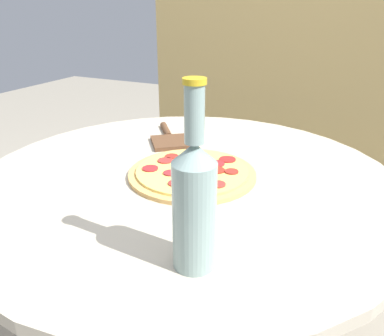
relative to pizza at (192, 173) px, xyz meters
name	(u,v)px	position (x,y,z in m)	size (l,w,h in m)	color
table	(186,225)	(-0.02, 0.00, -0.15)	(1.02, 1.02, 0.70)	#B2A893
fence_panel	(279,88)	(-0.02, 0.94, 0.03)	(1.22, 0.04, 1.47)	tan
pizza	(192,173)	(0.00, 0.00, 0.00)	(0.31, 0.31, 0.02)	tan
beer_bottle	(194,201)	(0.15, -0.30, 0.11)	(0.07, 0.07, 0.29)	gray
pizza_paddle	(170,139)	(-0.17, 0.20, 0.00)	(0.19, 0.22, 0.02)	brown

